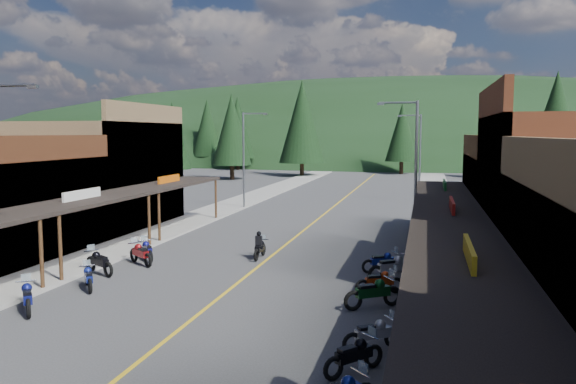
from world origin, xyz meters
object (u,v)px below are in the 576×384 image
Objects in this scene: pine_0 at (130,132)px; bike_west_5 at (27,296)px; streetlight_2 at (413,168)px; pine_10 at (232,130)px; bike_west_9 at (147,249)px; pedestrian_east_a at (429,323)px; pine_2 at (302,121)px; shop_east_3 at (538,201)px; pine_8 at (172,136)px; pine_1 at (238,128)px; bike_east_6 at (373,291)px; streetlight_3 at (418,154)px; bike_west_8 at (141,252)px; bike_east_5 at (373,332)px; bike_east_9 at (383,260)px; pine_3 at (402,132)px; shop_west_3 at (100,175)px; bike_west_7 at (99,261)px; pine_11 at (556,124)px; rider_on_bike at (260,247)px; pine_4 at (504,126)px; bike_east_7 at (379,281)px; bike_west_6 at (88,277)px; bike_east_8 at (393,266)px; bike_east_4 at (354,354)px; streetlight_1 at (245,155)px.

pine_0 is 76.16m from bike_west_5.
streetlight_2 is 0.69× the size of pine_10.
pedestrian_east_a is at bearing -74.77° from bike_west_9.
pine_2 is (30.00, -4.00, 1.51)m from pine_0.
pine_8 is at bearing 141.25° from shop_east_3.
pine_1 is 5.55× the size of bike_east_6.
bike_west_5 is (-19.69, -17.16, -1.93)m from shop_east_3.
pine_2 reaches higher than streetlight_3.
bike_west_5 is at bearing -146.89° from bike_west_8.
pine_8 is at bearing 72.77° from bike_west_9.
bike_east_5 is 0.98× the size of bike_east_9.
pine_3 is at bearing 92.91° from streetlight_2.
shop_west_3 is 5.17× the size of bike_west_5.
bike_west_5 is (7.85, -17.16, -2.92)m from shop_west_3.
bike_west_7 is (11.52, -50.51, -6.17)m from pine_10.
pine_1 is 78.70m from bike_east_6.
pine_11 is at bearing 130.26° from bike_east_9.
pine_11 is 6.51× the size of rider_on_bike.
pine_2 is at bearing -175.91° from pine_4.
pine_10 is 56.39m from bike_east_7.
pedestrian_east_a is at bearing -54.50° from bike_west_6.
pine_1 reaches higher than bike_east_8.
pine_10 reaches higher than rider_on_bike.
pine_0 is 5.64× the size of bike_east_4.
bike_east_4 is 1.17× the size of pedestrian_east_a.
pine_0 is 70.23m from rider_on_bike.
pedestrian_east_a is (0.83, -14.58, -3.48)m from streetlight_2.
bike_east_8 is (0.10, 7.97, 0.11)m from bike_east_5.
bike_west_6 is at bearing -59.63° from shop_west_3.
bike_west_7 is 1.03× the size of bike_west_8.
pine_0 is at bearing -174.81° from pine_3.
streetlight_1 is 4.10× the size of bike_east_4.
bike_east_8 is at bearing 143.30° from bike_east_7.
pine_10 is at bearing -176.75° from pedestrian_east_a.
pine_11 reaches higher than pedestrian_east_a.
bike_east_9 is at bearing 155.50° from bike_east_7.
streetlight_1 is 16.04m from streetlight_3.
bike_east_4 is (12.36, -7.71, -0.06)m from bike_west_7.
shop_west_3 is at bearing -180.00° from shop_east_3.
pine_1 is 43.17m from pine_4.
bike_west_5 is 1.08× the size of bike_east_4.
streetlight_3 is at bearing 149.85° from bike_east_9.
pine_1 is 5.42× the size of bike_east_8.
pine_2 reaches higher than pine_0.
bike_east_8 is at bearing -9.64° from bike_west_5.
bike_east_7 is 8.07m from rider_on_bike.
bike_east_8 is at bearing -26.02° from shop_west_3.
pine_11 is at bearing -60.26° from pine_3.
bike_east_5 is 0.85× the size of bike_east_6.
pine_1 is 71.11m from bike_west_8.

